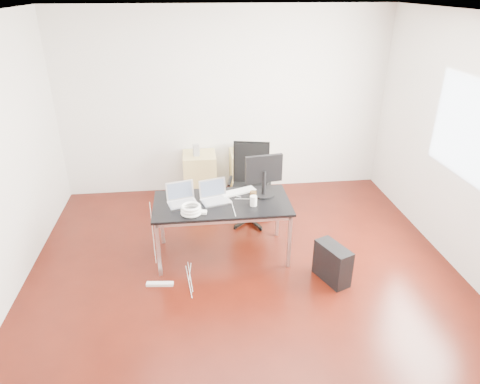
{
  "coord_description": "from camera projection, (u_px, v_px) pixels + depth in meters",
  "views": [
    {
      "loc": [
        -0.52,
        -3.91,
        3.05
      ],
      "look_at": [
        0.0,
        0.55,
        0.85
      ],
      "focal_mm": 32.0,
      "sensor_mm": 36.0,
      "label": 1
    }
  ],
  "objects": [
    {
      "name": "room_shell",
      "position": [
        250.0,
        166.0,
        4.27
      ],
      "size": [
        5.0,
        5.0,
        5.0
      ],
      "color": "#350C06",
      "rests_on": "ground"
    },
    {
      "name": "desk",
      "position": [
        222.0,
        206.0,
        5.05
      ],
      "size": [
        1.6,
        0.8,
        0.73
      ],
      "color": "black",
      "rests_on": "ground"
    },
    {
      "name": "office_chair",
      "position": [
        250.0,
        180.0,
        5.89
      ],
      "size": [
        0.57,
        0.59,
        1.08
      ],
      "rotation": [
        0.0,
        0.0,
        -0.21
      ],
      "color": "black",
      "rests_on": "ground"
    },
    {
      "name": "filing_cabinet_left",
      "position": [
        200.0,
        175.0,
        6.67
      ],
      "size": [
        0.5,
        0.5,
        0.7
      ],
      "primitive_type": "cube",
      "color": "tan",
      "rests_on": "ground"
    },
    {
      "name": "filing_cabinet_right",
      "position": [
        247.0,
        173.0,
        6.75
      ],
      "size": [
        0.5,
        0.5,
        0.7
      ],
      "primitive_type": "cube",
      "color": "tan",
      "rests_on": "ground"
    },
    {
      "name": "pc_tower",
      "position": [
        332.0,
        263.0,
        4.8
      ],
      "size": [
        0.36,
        0.49,
        0.44
      ],
      "primitive_type": "cube",
      "rotation": [
        0.0,
        0.0,
        0.4
      ],
      "color": "black",
      "rests_on": "ground"
    },
    {
      "name": "wastebasket",
      "position": [
        245.0,
        188.0,
        6.72
      ],
      "size": [
        0.32,
        0.32,
        0.28
      ],
      "primitive_type": "cylinder",
      "rotation": [
        0.0,
        0.0,
        0.43
      ],
      "color": "black",
      "rests_on": "ground"
    },
    {
      "name": "power_strip",
      "position": [
        160.0,
        284.0,
        4.78
      ],
      "size": [
        0.3,
        0.09,
        0.04
      ],
      "primitive_type": "cube",
      "rotation": [
        0.0,
        0.0,
        -0.11
      ],
      "color": "white",
      "rests_on": "ground"
    },
    {
      "name": "laptop_left",
      "position": [
        182.0,
        198.0,
        4.99
      ],
      "size": [
        0.38,
        0.33,
        0.23
      ],
      "rotation": [
        0.0,
        0.0,
        0.25
      ],
      "color": "silver",
      "rests_on": "desk"
    },
    {
      "name": "laptop_right",
      "position": [
        215.0,
        196.0,
        5.05
      ],
      "size": [
        0.39,
        0.33,
        0.23
      ],
      "rotation": [
        0.0,
        0.0,
        0.27
      ],
      "color": "silver",
      "rests_on": "desk"
    },
    {
      "name": "monitor",
      "position": [
        264.0,
        173.0,
        5.08
      ],
      "size": [
        0.45,
        0.26,
        0.51
      ],
      "rotation": [
        0.0,
        0.0,
        0.15
      ],
      "color": "black",
      "rests_on": "desk"
    },
    {
      "name": "keyboard",
      "position": [
        238.0,
        192.0,
        5.25
      ],
      "size": [
        0.46,
        0.28,
        0.02
      ],
      "primitive_type": "cube",
      "rotation": [
        0.0,
        0.0,
        0.35
      ],
      "color": "white",
      "rests_on": "desk"
    },
    {
      "name": "cup_white",
      "position": [
        253.0,
        201.0,
        4.93
      ],
      "size": [
        0.1,
        0.1,
        0.12
      ],
      "primitive_type": "cylinder",
      "rotation": [
        0.0,
        0.0,
        0.29
      ],
      "color": "white",
      "rests_on": "desk"
    },
    {
      "name": "cup_brown",
      "position": [
        253.0,
        195.0,
        5.08
      ],
      "size": [
        0.1,
        0.1,
        0.1
      ],
      "primitive_type": "cylinder",
      "rotation": [
        0.0,
        0.0,
        -0.4
      ],
      "color": "brown",
      "rests_on": "desk"
    },
    {
      "name": "cable_coil",
      "position": [
        191.0,
        210.0,
        4.75
      ],
      "size": [
        0.24,
        0.24,
        0.11
      ],
      "rotation": [
        0.0,
        0.0,
        0.41
      ],
      "color": "white",
      "rests_on": "desk"
    },
    {
      "name": "power_adapter",
      "position": [
        204.0,
        212.0,
        4.78
      ],
      "size": [
        0.08,
        0.08,
        0.03
      ],
      "primitive_type": "cube",
      "rotation": [
        0.0,
        0.0,
        -0.2
      ],
      "color": "white",
      "rests_on": "desk"
    },
    {
      "name": "speaker",
      "position": [
        196.0,
        150.0,
        6.42
      ],
      "size": [
        0.1,
        0.09,
        0.18
      ],
      "primitive_type": "cube",
      "rotation": [
        0.0,
        0.0,
        0.18
      ],
      "color": "#9E9E9E",
      "rests_on": "filing_cabinet_left"
    },
    {
      "name": "navy_garment",
      "position": [
        245.0,
        149.0,
        6.58
      ],
      "size": [
        0.32,
        0.27,
        0.09
      ],
      "primitive_type": "cube",
      "rotation": [
        0.0,
        0.0,
        -0.09
      ],
      "color": "black",
      "rests_on": "filing_cabinet_right"
    }
  ]
}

